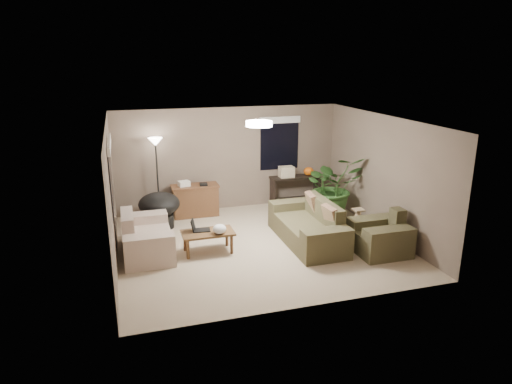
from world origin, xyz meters
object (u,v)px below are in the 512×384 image
object	(u,v)px
desk	(195,200)
houseplant	(333,193)
console_table	(295,188)
cat_scratching_post	(358,222)
coffee_table	(208,235)
papasan_chair	(159,208)
floor_lamp	(156,152)
main_sofa	(309,228)
loveseat	(146,239)
armchair	(380,238)

from	to	relation	value
desk	houseplant	size ratio (longest dim) A/B	0.74
console_table	houseplant	distance (m)	1.22
cat_scratching_post	coffee_table	bearing A→B (deg)	-176.99
papasan_chair	floor_lamp	size ratio (longest dim) A/B	0.55
main_sofa	floor_lamp	xyz separation A→B (m)	(-2.80, 2.28, 1.30)
coffee_table	console_table	world-z (taller)	console_table
cat_scratching_post	papasan_chair	bearing A→B (deg)	160.58
desk	houseplant	xyz separation A→B (m)	(3.08, -1.00, 0.20)
loveseat	coffee_table	distance (m)	1.19
main_sofa	houseplant	world-z (taller)	houseplant
papasan_chair	coffee_table	bearing A→B (deg)	-64.71
floor_lamp	cat_scratching_post	world-z (taller)	floor_lamp
coffee_table	main_sofa	bearing A→B (deg)	-1.75
loveseat	papasan_chair	world-z (taller)	loveseat
console_table	papasan_chair	world-z (taller)	papasan_chair
main_sofa	loveseat	bearing A→B (deg)	173.77
coffee_table	papasan_chair	distance (m)	1.79
loveseat	cat_scratching_post	world-z (taller)	loveseat
papasan_chair	floor_lamp	xyz separation A→B (m)	(0.04, 0.60, 1.13)
coffee_table	desk	xyz separation A→B (m)	(0.12, 2.19, 0.02)
console_table	papasan_chair	distance (m)	3.53
main_sofa	papasan_chair	world-z (taller)	main_sofa
loveseat	desk	size ratio (longest dim) A/B	1.45
main_sofa	loveseat	size ratio (longest dim) A/B	1.37
armchair	console_table	world-z (taller)	armchair
coffee_table	houseplant	bearing A→B (deg)	20.44
armchair	floor_lamp	distance (m)	5.19
main_sofa	coffee_table	xyz separation A→B (m)	(-2.08, 0.06, 0.06)
loveseat	houseplant	distance (m)	4.46
armchair	desk	world-z (taller)	armchair
papasan_chair	console_table	bearing A→B (deg)	11.04
armchair	desk	size ratio (longest dim) A/B	0.91
loveseat	cat_scratching_post	bearing A→B (deg)	-1.47
loveseat	coffee_table	xyz separation A→B (m)	(1.16, -0.29, 0.06)
main_sofa	desk	bearing A→B (deg)	130.96
coffee_table	desk	world-z (taller)	desk
floor_lamp	cat_scratching_post	distance (m)	4.74
coffee_table	floor_lamp	xyz separation A→B (m)	(-0.72, 2.21, 1.24)
coffee_table	floor_lamp	bearing A→B (deg)	107.98
main_sofa	floor_lamp	size ratio (longest dim) A/B	1.15
main_sofa	armchair	xyz separation A→B (m)	(1.10, -0.88, 0.00)
coffee_table	cat_scratching_post	bearing A→B (deg)	3.01
main_sofa	console_table	xyz separation A→B (m)	(0.62, 2.36, 0.14)
armchair	papasan_chair	size ratio (longest dim) A/B	0.95
desk	floor_lamp	distance (m)	1.48
loveseat	floor_lamp	xyz separation A→B (m)	(0.44, 1.92, 1.30)
cat_scratching_post	console_table	bearing A→B (deg)	106.37
cat_scratching_post	desk	bearing A→B (deg)	147.77
armchair	cat_scratching_post	distance (m)	1.13
houseplant	desk	bearing A→B (deg)	162.03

